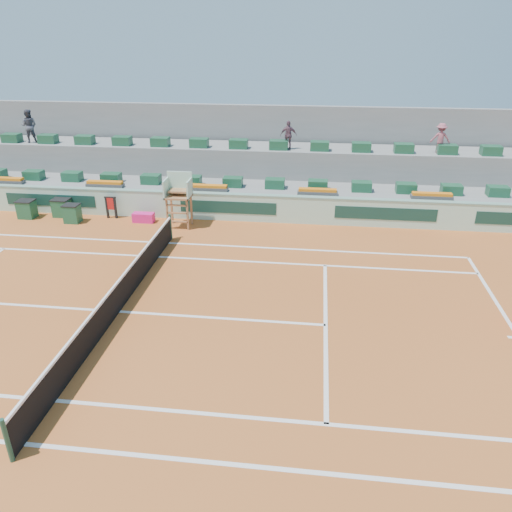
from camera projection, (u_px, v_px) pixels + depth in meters
The scene contains 19 objects.
ground at pixel (119, 312), 15.57m from camera, with size 90.00×90.00×0.00m, color #A75120.
seating_tier_lower at pixel (197, 191), 24.97m from camera, with size 36.00×4.00×1.20m, color gray.
seating_tier_upper at pixel (203, 169), 26.12m from camera, with size 36.00×2.40×2.60m, color gray.
stadium_back_wall at pixel (209, 146), 27.19m from camera, with size 36.00×0.40×4.40m, color gray.
player_bag at pixel (144, 218), 22.66m from camera, with size 0.96×0.43×0.43m, color #E81E80.
spectator_left at pixel (29, 126), 25.74m from camera, with size 0.82×0.64×1.68m, color #464752.
spectator_mid at pixel (288, 135), 24.34m from camera, with size 0.81×0.34×1.37m, color #694655.
spectator_right at pixel (441, 138), 23.60m from camera, with size 0.91×0.52×1.40m, color #A2515E.
court_lines at pixel (119, 312), 15.57m from camera, with size 23.89×11.09×0.01m.
tennis_net at pixel (117, 297), 15.35m from camera, with size 0.10×11.97×1.10m.
advertising_hoarding at pixel (186, 205), 22.97m from camera, with size 36.00×0.34×1.26m.
umpire_chair at pixel (179, 192), 21.69m from camera, with size 1.10×0.90×2.40m.
seat_row_lower at pixel (192, 180), 23.82m from camera, with size 32.90×0.60×0.44m.
seat_row_upper at pixel (199, 143), 24.94m from camera, with size 32.90×0.60×0.44m.
flower_planters at pixel (156, 186), 23.30m from camera, with size 26.80×0.36×0.28m.
drink_cooler_a at pixel (72, 213), 22.54m from camera, with size 0.70×0.61×0.84m.
drink_cooler_b at pixel (62, 207), 23.30m from camera, with size 0.80×0.70×0.84m.
drink_cooler_c at pixel (27, 209), 23.09m from camera, with size 0.76×0.66×0.84m.
towel_rack at pixel (111, 206), 22.96m from camera, with size 0.55×0.09×1.03m.
Camera 1 is at (5.87, -12.80, 8.09)m, focal length 35.00 mm.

